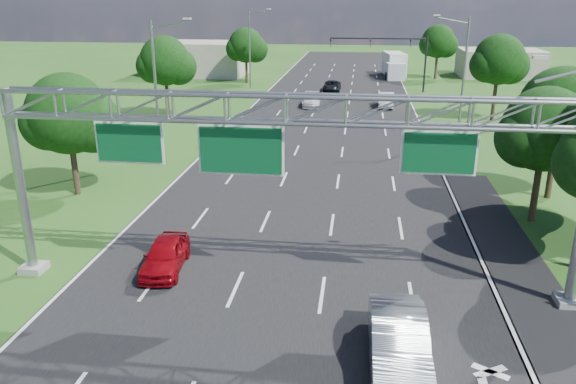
% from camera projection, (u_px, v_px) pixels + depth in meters
% --- Properties ---
extents(ground, '(220.00, 220.00, 0.00)m').
position_uv_depth(ground, '(315.00, 166.00, 40.38)').
color(ground, '#254C17').
rests_on(ground, ground).
extents(road, '(18.00, 180.00, 0.02)m').
position_uv_depth(road, '(315.00, 166.00, 40.38)').
color(road, black).
rests_on(road, ground).
extents(road_flare, '(3.00, 30.00, 0.02)m').
position_uv_depth(road_flare, '(521.00, 278.00, 24.16)').
color(road_flare, black).
rests_on(road_flare, ground).
extents(sign_gantry, '(23.50, 1.00, 9.56)m').
position_uv_depth(sign_gantry, '(288.00, 125.00, 21.21)').
color(sign_gantry, gray).
rests_on(sign_gantry, ground).
extents(traffic_signal, '(12.21, 0.24, 7.00)m').
position_uv_depth(traffic_signal, '(398.00, 50.00, 70.58)').
color(traffic_signal, black).
rests_on(traffic_signal, ground).
extents(streetlight_l_near, '(2.97, 0.22, 10.16)m').
position_uv_depth(streetlight_l_near, '(158.00, 85.00, 39.91)').
color(streetlight_l_near, gray).
rests_on(streetlight_l_near, ground).
extents(streetlight_l_far, '(2.97, 0.22, 10.16)m').
position_uv_depth(streetlight_l_far, '(251.00, 45.00, 72.70)').
color(streetlight_l_far, gray).
rests_on(streetlight_l_far, ground).
extents(streetlight_r_mid, '(2.97, 0.22, 10.16)m').
position_uv_depth(streetlight_r_mid, '(462.00, 72.00, 46.56)').
color(streetlight_r_mid, gray).
rests_on(streetlight_r_mid, ground).
extents(tree_verge_la, '(5.76, 4.80, 7.40)m').
position_uv_depth(tree_verge_la, '(70.00, 118.00, 33.03)').
color(tree_verge_la, '#2D2116').
rests_on(tree_verge_la, ground).
extents(tree_verge_lb, '(5.76, 4.80, 8.06)m').
position_uv_depth(tree_verge_lb, '(166.00, 63.00, 54.61)').
color(tree_verge_lb, '#2D2116').
rests_on(tree_verge_lb, ground).
extents(tree_verge_lc, '(5.76, 4.80, 7.62)m').
position_uv_depth(tree_verge_lc, '(247.00, 47.00, 77.82)').
color(tree_verge_lc, '#2D2116').
rests_on(tree_verge_lc, ground).
extents(tree_verge_rd, '(5.76, 4.80, 8.28)m').
position_uv_depth(tree_verge_rd, '(499.00, 62.00, 53.50)').
color(tree_verge_rd, '#2D2116').
rests_on(tree_verge_rd, ground).
extents(tree_verge_re, '(5.76, 4.80, 7.84)m').
position_uv_depth(tree_verge_re, '(439.00, 43.00, 81.99)').
color(tree_verge_re, '#2D2116').
rests_on(tree_verge_re, ground).
extents(building_left, '(14.00, 10.00, 5.00)m').
position_uv_depth(building_left, '(200.00, 58.00, 87.18)').
color(building_left, '#9E9685').
rests_on(building_left, ground).
extents(building_right, '(12.00, 9.00, 4.00)m').
position_uv_depth(building_right, '(500.00, 63.00, 85.56)').
color(building_right, '#9E9685').
rests_on(building_right, ground).
extents(red_coupe, '(2.02, 4.22, 1.39)m').
position_uv_depth(red_coupe, '(165.00, 255.00, 24.75)').
color(red_coupe, '#94060F').
rests_on(red_coupe, ground).
extents(silver_sedan, '(1.93, 5.26, 1.72)m').
position_uv_depth(silver_sedan, '(398.00, 342.00, 18.21)').
color(silver_sedan, '#A2A9AE').
rests_on(silver_sedan, ground).
extents(car_queue_a, '(2.13, 4.77, 1.36)m').
position_uv_depth(car_queue_a, '(311.00, 100.00, 62.29)').
color(car_queue_a, silver).
rests_on(car_queue_a, ground).
extents(car_queue_b, '(2.20, 4.70, 1.30)m').
position_uv_depth(car_queue_b, '(332.00, 86.00, 72.46)').
color(car_queue_b, black).
rests_on(car_queue_b, ground).
extents(car_queue_d, '(1.80, 4.70, 1.53)m').
position_uv_depth(car_queue_d, '(386.00, 100.00, 61.84)').
color(car_queue_d, silver).
rests_on(car_queue_d, ground).
extents(box_truck, '(3.57, 9.58, 3.52)m').
position_uv_depth(box_truck, '(394.00, 65.00, 85.32)').
color(box_truck, silver).
rests_on(box_truck, ground).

